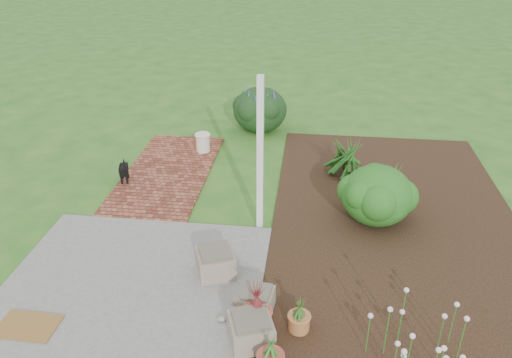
# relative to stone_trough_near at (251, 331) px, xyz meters

# --- Properties ---
(ground) EXTENTS (80.00, 80.00, 0.00)m
(ground) POSITION_rel_stone_trough_near_xyz_m (-0.48, 2.42, -0.20)
(ground) COLOR #245D1D
(ground) RESTS_ON ground
(concrete_patio) EXTENTS (3.50, 3.50, 0.04)m
(concrete_patio) POSITION_rel_stone_trough_near_xyz_m (-1.73, 0.67, -0.18)
(concrete_patio) COLOR slate
(concrete_patio) RESTS_ON ground
(brick_path) EXTENTS (1.60, 3.50, 0.04)m
(brick_path) POSITION_rel_stone_trough_near_xyz_m (-2.18, 4.17, -0.18)
(brick_path) COLOR #5A291C
(brick_path) RESTS_ON ground
(garden_bed) EXTENTS (4.00, 7.00, 0.03)m
(garden_bed) POSITION_rel_stone_trough_near_xyz_m (2.02, 2.92, -0.19)
(garden_bed) COLOR black
(garden_bed) RESTS_ON ground
(veranda_post) EXTENTS (0.10, 0.10, 2.50)m
(veranda_post) POSITION_rel_stone_trough_near_xyz_m (-0.18, 2.52, 1.05)
(veranda_post) COLOR white
(veranda_post) RESTS_ON ground
(stone_trough_near) EXTENTS (0.62, 0.62, 0.32)m
(stone_trough_near) POSITION_rel_stone_trough_near_xyz_m (0.00, 0.00, 0.00)
(stone_trough_near) COLOR gray
(stone_trough_near) RESTS_ON concrete_patio
(stone_trough_mid) EXTENTS (0.46, 0.46, 0.27)m
(stone_trough_mid) POSITION_rel_stone_trough_near_xyz_m (0.00, 0.53, -0.02)
(stone_trough_mid) COLOR #736E58
(stone_trough_mid) RESTS_ON concrete_patio
(stone_trough_far) EXTENTS (0.64, 0.64, 0.33)m
(stone_trough_far) POSITION_rel_stone_trough_near_xyz_m (-0.65, 1.21, 0.00)
(stone_trough_far) COLOR #786959
(stone_trough_far) RESTS_ON concrete_patio
(coir_doormat) EXTENTS (0.74, 0.49, 0.02)m
(coir_doormat) POSITION_rel_stone_trough_near_xyz_m (-2.73, -0.09, -0.15)
(coir_doormat) COLOR brown
(coir_doormat) RESTS_ON concrete_patio
(black_dog) EXTENTS (0.24, 0.48, 0.42)m
(black_dog) POSITION_rel_stone_trough_near_xyz_m (-2.86, 3.65, 0.09)
(black_dog) COLOR black
(black_dog) RESTS_ON brick_path
(cream_ceramic_urn) EXTENTS (0.29, 0.29, 0.38)m
(cream_ceramic_urn) POSITION_rel_stone_trough_near_xyz_m (-1.69, 5.18, 0.03)
(cream_ceramic_urn) COLOR beige
(cream_ceramic_urn) RESTS_ON brick_path
(evergreen_shrub) EXTENTS (1.18, 1.18, 0.97)m
(evergreen_shrub) POSITION_rel_stone_trough_near_xyz_m (1.67, 2.89, 0.31)
(evergreen_shrub) COLOR #184314
(evergreen_shrub) RESTS_ON garden_bed
(agapanthus_clump_back) EXTENTS (1.08, 1.08, 0.80)m
(agapanthus_clump_back) POSITION_rel_stone_trough_near_xyz_m (1.91, 3.60, 0.23)
(agapanthus_clump_back) COLOR #0E3B15
(agapanthus_clump_back) RESTS_ON garden_bed
(agapanthus_clump_front) EXTENTS (1.11, 1.11, 0.87)m
(agapanthus_clump_front) POSITION_rel_stone_trough_near_xyz_m (1.23, 4.50, 0.27)
(agapanthus_clump_front) COLOR #0F360F
(agapanthus_clump_front) RESTS_ON garden_bed
(pink_flower_patch) EXTENTS (1.19, 1.19, 0.72)m
(pink_flower_patch) POSITION_rel_stone_trough_near_xyz_m (1.82, -0.12, 0.19)
(pink_flower_patch) COLOR #113D0F
(pink_flower_patch) RESTS_ON garden_bed
(terracotta_pot_bronze) EXTENTS (0.41, 0.41, 0.29)m
(terracotta_pot_bronze) POSITION_rel_stone_trough_near_xyz_m (0.04, 0.22, -0.03)
(terracotta_pot_bronze) COLOR #B6503D
(terracotta_pot_bronze) RESTS_ON garden_bed
(terracotta_pot_small_left) EXTENTS (0.34, 0.34, 0.21)m
(terracotta_pot_small_left) POSITION_rel_stone_trough_near_xyz_m (0.55, 0.28, -0.06)
(terracotta_pot_small_left) COLOR #A96939
(terracotta_pot_small_left) RESTS_ON garden_bed
(purple_flowering_bush) EXTENTS (1.39, 1.39, 1.05)m
(purple_flowering_bush) POSITION_rel_stone_trough_near_xyz_m (-0.64, 6.60, 0.32)
(purple_flowering_bush) COLOR black
(purple_flowering_bush) RESTS_ON ground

